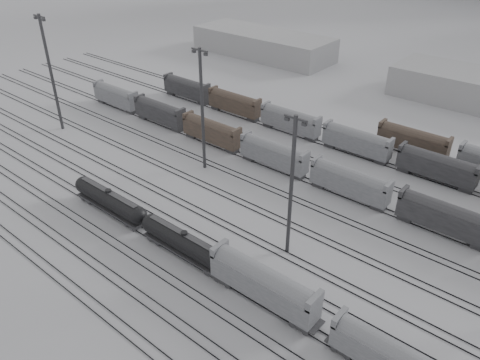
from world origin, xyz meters
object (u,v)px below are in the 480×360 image
Objects in this scene: light_mast_c at (291,185)px; hopper_car_b at (394,359)px; tank_car_a at (110,200)px; hopper_car_a at (263,282)px; tank_car_b at (185,243)px; light_mast_a at (51,71)px.

hopper_car_b is at bearing -26.75° from light_mast_c.
tank_car_a is 1.23× the size of hopper_car_b.
hopper_car_a is (33.18, 0.00, 1.00)m from tank_car_a.
tank_car_a is at bearing -159.46° from light_mast_c.
tank_car_a is 51.38m from hopper_car_b.
tank_car_b is 59.06m from light_mast_a.
hopper_car_b is 0.56× the size of light_mast_a.
hopper_car_a reaches higher than hopper_car_b.
tank_car_a reaches higher than tank_car_b.
tank_car_a is 32.86m from light_mast_c.
tank_car_a is at bearing -20.48° from light_mast_a.
light_mast_a is at bearing 177.37° from light_mast_c.
light_mast_c is (11.10, 11.04, 9.47)m from tank_car_b.
tank_car_b is at bearing 180.00° from hopper_car_b.
hopper_car_a reaches higher than tank_car_b.
light_mast_c reaches higher than tank_car_a.
hopper_car_b is 0.65× the size of light_mast_c.
tank_car_b is at bearing -135.16° from light_mast_c.
light_mast_c reaches higher than hopper_car_a.
light_mast_a is 1.16× the size of light_mast_c.
hopper_car_a is 18.20m from hopper_car_b.
hopper_car_a is at bearing -71.45° from light_mast_c.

